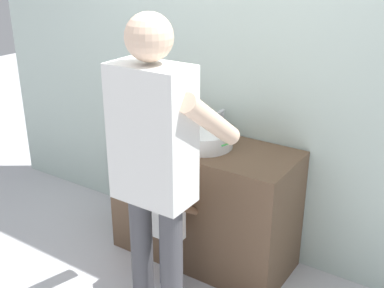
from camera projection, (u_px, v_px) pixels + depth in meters
ground_plane at (180, 276)px, 3.23m from camera, size 14.00×14.00×0.00m
back_wall at (231, 60)px, 3.20m from camera, size 4.40×0.08×2.70m
vanity_cabinet at (204, 202)px, 3.30m from camera, size 1.23×0.54×0.85m
sink_basin at (203, 138)px, 3.10m from camera, size 0.39×0.39×0.11m
faucet at (221, 124)px, 3.27m from camera, size 0.18×0.14×0.18m
toothbrush_cup at (160, 124)px, 3.36m from camera, size 0.07×0.07×0.21m
child_toddler at (170, 221)px, 2.97m from camera, size 0.25×0.25×0.80m
adult_parent at (155, 154)px, 2.45m from camera, size 0.55×0.58×1.78m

